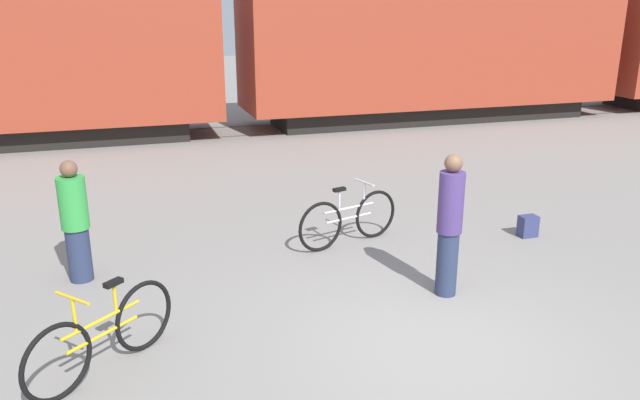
# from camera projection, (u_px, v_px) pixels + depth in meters

# --- Properties ---
(ground_plane) EXTENTS (80.00, 80.00, 0.00)m
(ground_plane) POSITION_uv_depth(u_px,v_px,m) (436.00, 345.00, 6.77)
(ground_plane) COLOR gray
(freight_train) EXTENTS (49.59, 2.81, 5.13)m
(freight_train) POSITION_uv_depth(u_px,v_px,m) (229.00, 35.00, 17.27)
(freight_train) COLOR black
(freight_train) RESTS_ON ground_plane
(rail_near) EXTENTS (61.59, 0.07, 0.01)m
(rail_near) POSITION_uv_depth(u_px,v_px,m) (238.00, 136.00, 17.42)
(rail_near) COLOR #4C4238
(rail_near) RESTS_ON ground_plane
(rail_far) EXTENTS (61.59, 0.07, 0.01)m
(rail_far) POSITION_uv_depth(u_px,v_px,m) (229.00, 127.00, 18.73)
(rail_far) COLOR #4C4238
(rail_far) RESTS_ON ground_plane
(bicycle_yellow) EXTENTS (1.42, 1.23, 0.95)m
(bicycle_yellow) POSITION_uv_depth(u_px,v_px,m) (103.00, 336.00, 6.16)
(bicycle_yellow) COLOR black
(bicycle_yellow) RESTS_ON ground_plane
(bicycle_silver) EXTENTS (1.75, 0.59, 0.96)m
(bicycle_silver) POSITION_uv_depth(u_px,v_px,m) (349.00, 219.00, 9.50)
(bicycle_silver) COLOR black
(bicycle_silver) RESTS_ON ground_plane
(person_in_purple) EXTENTS (0.31, 0.31, 1.83)m
(person_in_purple) POSITION_uv_depth(u_px,v_px,m) (449.00, 225.00, 7.69)
(person_in_purple) COLOR #283351
(person_in_purple) RESTS_ON ground_plane
(person_in_green) EXTENTS (0.36, 0.36, 1.65)m
(person_in_green) POSITION_uv_depth(u_px,v_px,m) (75.00, 222.00, 8.12)
(person_in_green) COLOR #283351
(person_in_green) RESTS_ON ground_plane
(backpack) EXTENTS (0.28, 0.20, 0.34)m
(backpack) POSITION_uv_depth(u_px,v_px,m) (528.00, 226.00, 9.88)
(backpack) COLOR navy
(backpack) RESTS_ON ground_plane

